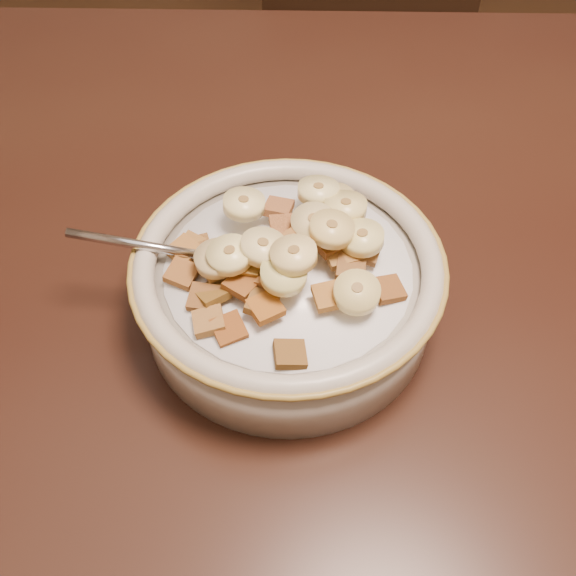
{
  "coord_description": "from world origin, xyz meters",
  "views": [
    {
      "loc": [
        -0.04,
        -0.34,
        1.14
      ],
      "look_at": [
        -0.03,
        -0.03,
        0.78
      ],
      "focal_mm": 40.0,
      "sensor_mm": 36.0,
      "label": 1
    }
  ],
  "objects_px": {
    "table": "(329,298)",
    "cereal_bowl": "(288,292)",
    "chair": "(378,67)",
    "spoon": "(240,262)"
  },
  "relations": [
    {
      "from": "table",
      "to": "cereal_bowl",
      "type": "height_order",
      "value": "cereal_bowl"
    },
    {
      "from": "table",
      "to": "chair",
      "type": "bearing_deg",
      "value": 81.13
    },
    {
      "from": "table",
      "to": "chair",
      "type": "xyz_separation_m",
      "value": [
        0.15,
        0.74,
        -0.24
      ]
    },
    {
      "from": "chair",
      "to": "cereal_bowl",
      "type": "distance_m",
      "value": 0.85
    },
    {
      "from": "table",
      "to": "spoon",
      "type": "xyz_separation_m",
      "value": [
        -0.07,
        -0.03,
        0.08
      ]
    },
    {
      "from": "chair",
      "to": "cereal_bowl",
      "type": "height_order",
      "value": "chair"
    },
    {
      "from": "spoon",
      "to": "chair",
      "type": "bearing_deg",
      "value": 170.1
    },
    {
      "from": "chair",
      "to": "cereal_bowl",
      "type": "relative_size",
      "value": 4.6
    },
    {
      "from": "chair",
      "to": "spoon",
      "type": "bearing_deg",
      "value": -92.15
    },
    {
      "from": "table",
      "to": "spoon",
      "type": "bearing_deg",
      "value": -155.71
    }
  ]
}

